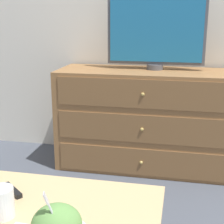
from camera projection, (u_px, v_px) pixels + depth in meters
name	position (u px, v px, depth m)	size (l,w,h in m)	color
ground_plane	(165.00, 153.00, 2.81)	(12.00, 12.00, 0.00)	#474C56
dresser	(146.00, 119.00, 2.49)	(1.26, 0.47, 0.72)	olive
tv	(156.00, 32.00, 2.37)	(0.68, 0.12, 0.50)	#515156
drink_cup	(2.00, 204.00, 1.20)	(0.09, 0.09, 0.11)	#9E6638
remote_control	(13.00, 190.00, 1.37)	(0.12, 0.10, 0.02)	black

